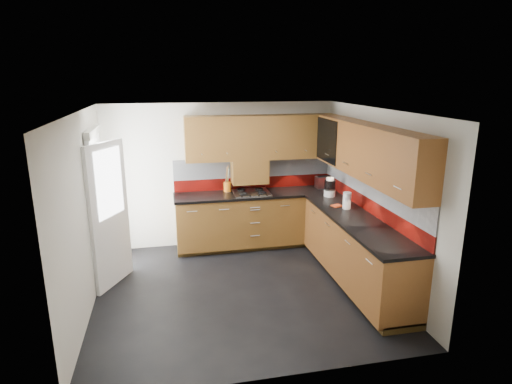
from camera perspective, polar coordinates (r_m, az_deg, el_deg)
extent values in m
cube|color=black|center=(5.97, -2.04, -12.96)|extent=(4.00, 3.80, 0.02)
cube|color=white|center=(5.28, -2.30, 11.30)|extent=(4.00, 3.80, 0.10)
cube|color=beige|center=(7.27, -4.66, 2.36)|extent=(4.00, 0.08, 2.64)
cube|color=beige|center=(3.82, 2.66, -9.68)|extent=(4.00, 0.08, 2.64)
cube|color=beige|center=(5.53, -22.39, -2.87)|extent=(0.08, 3.80, 2.64)
cube|color=beige|center=(6.13, 16.01, -0.62)|extent=(0.08, 3.80, 2.64)
cube|color=brown|center=(7.23, 0.15, -3.63)|extent=(2.70, 0.60, 0.95)
cube|color=brown|center=(6.13, 13.12, -7.60)|extent=(0.60, 2.60, 0.95)
cube|color=#3C2A10|center=(7.41, 0.10, -6.67)|extent=(2.70, 0.54, 0.10)
cube|color=#3C2A10|center=(6.31, 13.13, -11.13)|extent=(0.54, 2.60, 0.10)
cube|color=black|center=(7.09, 0.09, -0.26)|extent=(2.72, 0.62, 0.04)
cube|color=black|center=(5.95, 13.36, -3.72)|extent=(0.62, 2.60, 0.04)
cube|color=maroon|center=(7.34, -0.32, 1.26)|extent=(2.70, 0.02, 0.20)
cube|color=silver|center=(7.28, -0.32, 3.32)|extent=(2.70, 0.02, 0.34)
cube|color=maroon|center=(6.32, 14.66, -1.56)|extent=(0.02, 3.20, 0.20)
cube|color=silver|center=(6.25, 14.82, 0.81)|extent=(0.02, 3.20, 0.34)
cube|color=brown|center=(7.06, 0.72, 7.31)|extent=(2.50, 0.33, 0.72)
cube|color=brown|center=(5.93, 14.55, 5.32)|extent=(0.33, 2.87, 0.72)
cube|color=silver|center=(6.89, -0.18, 5.35)|extent=(1.80, 0.01, 0.16)
cube|color=silver|center=(5.86, 13.01, 3.21)|extent=(0.01, 2.00, 0.16)
cube|color=brown|center=(7.12, -0.86, 2.80)|extent=(0.60, 0.33, 0.40)
cube|color=black|center=(6.79, 9.37, 6.80)|extent=(0.01, 0.80, 0.66)
cube|color=#FFD18C|center=(6.91, 11.77, 6.82)|extent=(0.01, 0.76, 0.64)
cube|color=black|center=(6.86, 10.73, 6.98)|extent=(0.29, 0.76, 0.01)
cylinder|color=black|center=(6.61, 11.61, 7.52)|extent=(0.07, 0.07, 0.16)
cylinder|color=black|center=(6.75, 11.10, 7.70)|extent=(0.07, 0.07, 0.16)
cylinder|color=white|center=(6.89, 10.62, 7.86)|extent=(0.07, 0.07, 0.16)
cylinder|color=black|center=(7.03, 10.15, 8.02)|extent=(0.07, 0.07, 0.16)
cube|color=white|center=(6.42, -20.18, -1.93)|extent=(0.06, 0.95, 2.04)
cube|color=white|center=(6.07, -18.92, -2.98)|extent=(0.42, 0.73, 1.98)
cube|color=white|center=(5.95, -19.00, 1.16)|extent=(0.28, 0.50, 0.90)
cube|color=silver|center=(7.05, -0.61, -0.08)|extent=(0.59, 0.51, 0.02)
torus|color=black|center=(6.90, -1.65, -0.21)|extent=(0.13, 0.13, 0.02)
torus|color=black|center=(6.96, 0.83, -0.07)|extent=(0.13, 0.13, 0.02)
torus|color=black|center=(7.14, -2.01, 0.30)|extent=(0.13, 0.13, 0.02)
torus|color=black|center=(7.19, 0.39, 0.43)|extent=(0.13, 0.13, 0.02)
cube|color=black|center=(6.82, -0.20, -0.53)|extent=(0.45, 0.04, 0.02)
cylinder|color=orange|center=(7.17, -3.83, 0.70)|extent=(0.12, 0.12, 0.16)
cylinder|color=olive|center=(7.15, -3.85, 2.24)|extent=(0.06, 0.02, 0.31)
cylinder|color=olive|center=(7.15, -3.78, 2.15)|extent=(0.05, 0.04, 0.29)
cylinder|color=olive|center=(7.14, -3.91, 2.32)|extent=(0.06, 0.02, 0.33)
cylinder|color=olive|center=(7.14, -3.72, 2.06)|extent=(0.03, 0.05, 0.27)
cylinder|color=olive|center=(7.14, -3.99, 2.18)|extent=(0.05, 0.05, 0.30)
cube|color=silver|center=(7.48, 9.05, 1.30)|extent=(0.29, 0.19, 0.19)
cube|color=black|center=(7.46, 9.08, 2.07)|extent=(0.22, 0.03, 0.01)
cube|color=black|center=(7.50, 8.96, 2.14)|extent=(0.22, 0.03, 0.01)
cylinder|color=white|center=(6.97, 9.78, -0.14)|extent=(0.18, 0.18, 0.10)
cylinder|color=black|center=(6.94, 9.83, 0.92)|extent=(0.17, 0.17, 0.16)
cylinder|color=white|center=(6.91, 9.87, 1.74)|extent=(0.12, 0.12, 0.04)
cylinder|color=white|center=(6.34, 12.03, -1.12)|extent=(0.14, 0.14, 0.25)
cube|color=#E64619|center=(6.46, 10.74, -1.81)|extent=(0.18, 0.17, 0.02)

